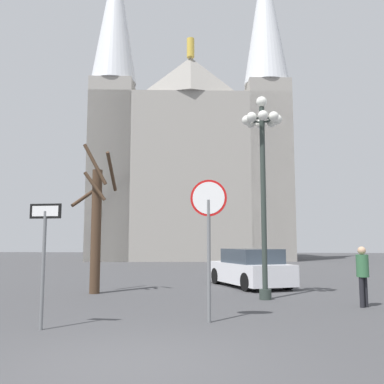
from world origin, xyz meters
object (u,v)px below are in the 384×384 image
Objects in this scene: cathedral at (190,166)px; bare_tree at (96,223)px; pedestrian_walking at (363,271)px; street_lamp at (263,158)px; stop_sign at (209,221)px; one_way_arrow_sign at (44,247)px; parked_car_near_white at (250,269)px.

cathedral is 6.12× the size of bare_tree.
bare_tree is at bearing 164.58° from pedestrian_walking.
cathedral is 4.88× the size of street_lamp.
one_way_arrow_sign is at bearing -161.90° from stop_sign.
cathedral is 28.38m from bare_tree.
cathedral is 33.13m from stop_sign.
pedestrian_walking reaches higher than parked_car_near_white.
one_way_arrow_sign is at bearing -134.61° from street_lamp.
street_lamp is at bearing 68.29° from stop_sign.
stop_sign is 0.49× the size of street_lamp.
cathedral is at bearing 90.58° from one_way_arrow_sign.
bare_tree is at bearing 98.06° from one_way_arrow_sign.
one_way_arrow_sign is 1.56× the size of pedestrian_walking.
bare_tree is 6.08m from parked_car_near_white.
one_way_arrow_sign reaches higher than pedestrian_walking.
bare_tree is (-4.04, 4.65, 0.15)m from stop_sign.
cathedral is 29.31m from street_lamp.
one_way_arrow_sign is at bearing -153.98° from pedestrian_walking.
bare_tree reaches higher than parked_car_near_white.
street_lamp is at bearing 152.51° from pedestrian_walking.
pedestrian_walking is at bearing -15.42° from bare_tree.
stop_sign is 0.62× the size of bare_tree.
parked_car_near_white is 2.78× the size of pedestrian_walking.
cathedral is 34.10m from one_way_arrow_sign.
parked_car_near_white is (1.20, 7.26, -1.49)m from stop_sign.
one_way_arrow_sign is 5.81m from bare_tree.
cathedral reaches higher than pedestrian_walking.
one_way_arrow_sign is 7.23m from street_lamp.
street_lamp is at bearing -79.92° from cathedral.
cathedral is 12.32× the size of one_way_arrow_sign.
stop_sign is 1.24× the size of one_way_arrow_sign.
cathedral is at bearing 104.18° from pedestrian_walking.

